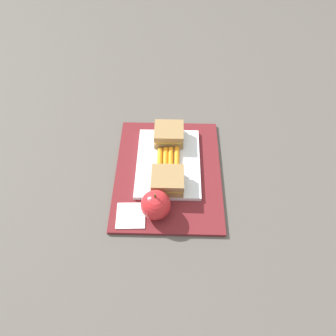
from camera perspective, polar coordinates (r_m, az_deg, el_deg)
name	(u,v)px	position (r m, az deg, el deg)	size (l,w,h in m)	color
ground_plane	(168,173)	(0.84, 0.02, -1.01)	(2.40, 2.40, 0.00)	#56514C
lunchbag_mat	(168,172)	(0.84, 0.02, -0.81)	(0.36, 0.28, 0.01)	maroon
food_tray	(168,163)	(0.85, 0.06, 1.00)	(0.23, 0.17, 0.01)	white
sandwich_half_left	(169,134)	(0.87, 0.17, 6.18)	(0.07, 0.08, 0.04)	#9E7A4C
sandwich_half_right	(168,181)	(0.78, -0.07, -2.32)	(0.07, 0.08, 0.04)	#9E7A4C
carrot_sticks_bundle	(168,160)	(0.83, 0.03, 1.52)	(0.08, 0.06, 0.02)	orange
apple	(156,205)	(0.74, -2.26, -6.73)	(0.07, 0.07, 0.08)	red
paper_napkin	(131,216)	(0.77, -6.79, -8.60)	(0.07, 0.07, 0.00)	white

